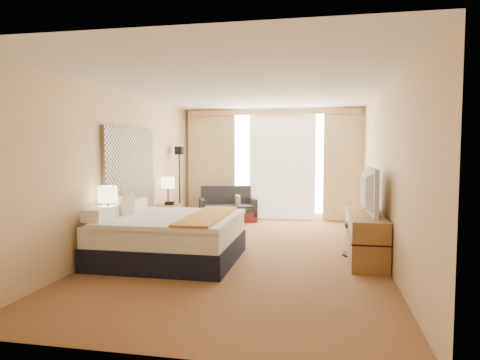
% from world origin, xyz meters
% --- Properties ---
extents(floor, '(4.20, 7.00, 0.02)m').
position_xyz_m(floor, '(0.00, 0.00, 0.00)').
color(floor, '#502217').
rests_on(floor, ground).
extents(ceiling, '(4.20, 7.00, 0.02)m').
position_xyz_m(ceiling, '(0.00, 0.00, 2.60)').
color(ceiling, silver).
rests_on(ceiling, wall_back).
extents(wall_back, '(4.20, 0.02, 2.60)m').
position_xyz_m(wall_back, '(0.00, 3.50, 1.30)').
color(wall_back, '#E0BB88').
rests_on(wall_back, ground).
extents(wall_front, '(4.20, 0.02, 2.60)m').
position_xyz_m(wall_front, '(0.00, -3.50, 1.30)').
color(wall_front, '#E0BB88').
rests_on(wall_front, ground).
extents(wall_left, '(0.02, 7.00, 2.60)m').
position_xyz_m(wall_left, '(-2.10, 0.00, 1.30)').
color(wall_left, '#E0BB88').
rests_on(wall_left, ground).
extents(wall_right, '(0.02, 7.00, 2.60)m').
position_xyz_m(wall_right, '(2.10, 0.00, 1.30)').
color(wall_right, '#E0BB88').
rests_on(wall_right, ground).
extents(headboard, '(0.06, 1.85, 1.50)m').
position_xyz_m(headboard, '(-2.06, 0.20, 1.28)').
color(headboard, black).
rests_on(headboard, wall_left).
extents(nightstand_left, '(0.45, 0.52, 0.55)m').
position_xyz_m(nightstand_left, '(-1.87, -1.05, 0.28)').
color(nightstand_left, olive).
rests_on(nightstand_left, floor).
extents(nightstand_right, '(0.45, 0.52, 0.55)m').
position_xyz_m(nightstand_right, '(-1.87, 1.45, 0.28)').
color(nightstand_right, olive).
rests_on(nightstand_right, floor).
extents(media_dresser, '(0.50, 1.80, 0.70)m').
position_xyz_m(media_dresser, '(1.83, 0.00, 0.35)').
color(media_dresser, olive).
rests_on(media_dresser, floor).
extents(window, '(2.30, 0.02, 2.30)m').
position_xyz_m(window, '(0.25, 3.47, 1.32)').
color(window, white).
rests_on(window, wall_back).
extents(curtains, '(4.12, 0.19, 2.56)m').
position_xyz_m(curtains, '(-0.00, 3.39, 1.41)').
color(curtains, '#C6B68B').
rests_on(curtains, floor).
extents(bed, '(1.99, 1.82, 0.97)m').
position_xyz_m(bed, '(-1.06, -0.65, 0.35)').
color(bed, black).
rests_on(bed, floor).
extents(loveseat, '(1.43, 1.09, 0.79)m').
position_xyz_m(loveseat, '(-0.96, 2.93, 0.26)').
color(loveseat, maroon).
rests_on(loveseat, floor).
extents(floor_lamp, '(0.22, 0.22, 1.72)m').
position_xyz_m(floor_lamp, '(-1.90, 2.30, 1.22)').
color(floor_lamp, black).
rests_on(floor_lamp, floor).
extents(desk_chair, '(0.48, 0.48, 1.00)m').
position_xyz_m(desk_chair, '(1.80, 0.19, 0.44)').
color(desk_chair, black).
rests_on(desk_chair, floor).
extents(lamp_left, '(0.28, 0.28, 0.58)m').
position_xyz_m(lamp_left, '(-1.87, -0.97, 1.00)').
color(lamp_left, black).
rests_on(lamp_left, nightstand_left).
extents(lamp_right, '(0.26, 0.26, 0.55)m').
position_xyz_m(lamp_right, '(-1.87, 1.49, 0.98)').
color(lamp_right, black).
rests_on(lamp_right, nightstand_right).
extents(tissue_box, '(0.15, 0.15, 0.11)m').
position_xyz_m(tissue_box, '(-1.84, -1.18, 0.61)').
color(tissue_box, '#83A0CB').
rests_on(tissue_box, nightstand_left).
extents(telephone, '(0.20, 0.16, 0.07)m').
position_xyz_m(telephone, '(-1.81, 1.42, 0.58)').
color(telephone, black).
rests_on(telephone, nightstand_right).
extents(television, '(0.18, 1.20, 0.69)m').
position_xyz_m(television, '(1.78, -0.04, 1.04)').
color(television, black).
rests_on(television, media_dresser).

